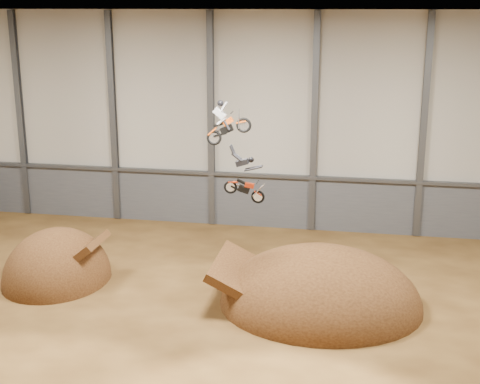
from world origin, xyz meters
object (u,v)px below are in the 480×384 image
landing_ramp (320,305)px  fmx_rider_a (232,117)px  takeoff_ramp (58,280)px  fmx_rider_b (242,175)px

landing_ramp → fmx_rider_a: 10.25m
takeoff_ramp → fmx_rider_a: fmx_rider_a is taller
fmx_rider_b → takeoff_ramp: bearing=170.8°
takeoff_ramp → fmx_rider_a: size_ratio=2.73×
takeoff_ramp → fmx_rider_a: bearing=7.2°
takeoff_ramp → fmx_rider_b: fmx_rider_b is taller
landing_ramp → fmx_rider_a: (-4.75, 1.80, 8.91)m
takeoff_ramp → fmx_rider_b: (10.36, -1.49, 6.67)m
takeoff_ramp → landing_ramp: 14.11m
takeoff_ramp → landing_ramp: size_ratio=0.65×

